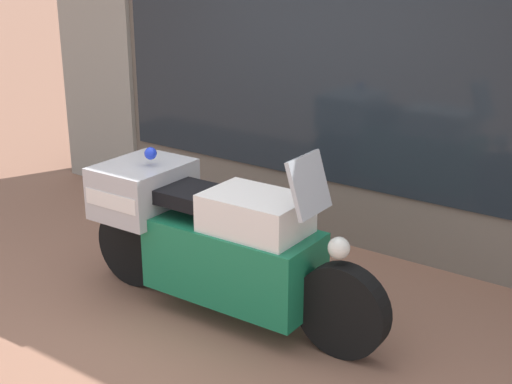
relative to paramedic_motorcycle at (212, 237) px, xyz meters
name	(u,v)px	position (x,y,z in m)	size (l,w,h in m)	color
ground_plane	(186,319)	(-0.07, -0.22, -0.56)	(60.00, 60.00, 0.00)	#8E604C
shop_building	(293,42)	(-0.52, 1.78, 1.11)	(6.53, 0.55, 3.32)	#6B6056
window_display	(379,190)	(0.37, 1.81, -0.09)	(5.06, 0.30, 1.97)	slate
paramedic_motorcycle	(212,237)	(0.00, 0.00, 0.00)	(2.40, 0.68, 1.26)	black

